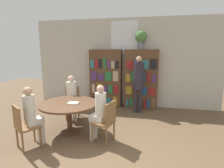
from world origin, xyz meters
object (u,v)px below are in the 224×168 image
at_px(seated_reader_left, 72,95).
at_px(seated_reader_right, 99,110).
at_px(librarian_standing, 138,79).
at_px(flower_vase, 141,37).
at_px(reading_table, 69,107).
at_px(seated_reader_back, 33,113).
at_px(chair_far_side, 106,120).
at_px(chair_left_side, 72,100).
at_px(bookshelf_right, 141,79).
at_px(bookshelf_left, 106,78).
at_px(chair_near_camera, 23,125).

distance_m(seated_reader_left, seated_reader_right, 1.48).
bearing_deg(librarian_standing, seated_reader_right, -109.98).
height_order(seated_reader_left, seated_reader_right, seated_reader_left).
bearing_deg(librarian_standing, flower_vase, 88.18).
relative_size(reading_table, seated_reader_back, 1.08).
distance_m(chair_far_side, seated_reader_left, 1.66).
bearing_deg(chair_left_side, seated_reader_left, 90.00).
distance_m(chair_left_side, seated_reader_back, 1.65).
distance_m(chair_far_side, seated_reader_right, 0.26).
height_order(bookshelf_right, seated_reader_left, bookshelf_right).
relative_size(seated_reader_left, librarian_standing, 0.71).
bearing_deg(seated_reader_left, chair_left_side, -90.00).
relative_size(chair_left_side, librarian_standing, 0.51).
xyz_separation_m(bookshelf_right, flower_vase, (-0.04, 0.00, 1.36)).
bearing_deg(seated_reader_back, librarian_standing, 84.73).
relative_size(flower_vase, seated_reader_back, 0.47).
bearing_deg(bookshelf_left, seated_reader_left, -113.63).
bearing_deg(chair_far_side, librarian_standing, 1.14).
bearing_deg(bookshelf_left, seated_reader_right, -79.60).
xyz_separation_m(bookshelf_left, chair_left_side, (-0.69, -1.27, -0.47)).
bearing_deg(chair_far_side, seated_reader_left, 65.83).
distance_m(bookshelf_right, seated_reader_back, 3.55).
bearing_deg(reading_table, librarian_standing, 48.91).
relative_size(seated_reader_left, seated_reader_right, 1.01).
height_order(bookshelf_right, reading_table, bookshelf_right).
distance_m(flower_vase, chair_far_side, 3.15).
bearing_deg(librarian_standing, chair_left_side, -157.36).
relative_size(flower_vase, librarian_standing, 0.33).
relative_size(reading_table, chair_far_side, 1.49).
distance_m(bookshelf_left, reading_table, 2.28).
bearing_deg(chair_left_side, seated_reader_back, 66.01).
xyz_separation_m(reading_table, chair_near_camera, (-0.57, -0.84, -0.12)).
relative_size(chair_left_side, seated_reader_right, 0.73).
bearing_deg(bookshelf_right, seated_reader_left, -142.01).
bearing_deg(bookshelf_left, chair_left_side, -118.53).
bearing_deg(chair_left_side, reading_table, 90.00).
height_order(chair_near_camera, seated_reader_left, seated_reader_left).
height_order(chair_left_side, librarian_standing, librarian_standing).
bearing_deg(seated_reader_back, chair_left_side, 120.01).
relative_size(bookshelf_right, seated_reader_back, 1.58).
height_order(chair_far_side, seated_reader_back, seated_reader_back).
xyz_separation_m(bookshelf_right, chair_near_camera, (-2.12, -3.07, -0.47)).
xyz_separation_m(chair_left_side, librarian_standing, (1.85, 0.77, 0.57)).
bearing_deg(chair_far_side, reading_table, 90.00).
xyz_separation_m(reading_table, seated_reader_left, (-0.29, 0.78, 0.09)).
height_order(bookshelf_left, chair_near_camera, bookshelf_left).
bearing_deg(bookshelf_right, chair_far_side, -103.15).
height_order(bookshelf_left, bookshelf_right, same).
relative_size(reading_table, seated_reader_right, 1.09).
height_order(chair_left_side, seated_reader_back, seated_reader_back).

